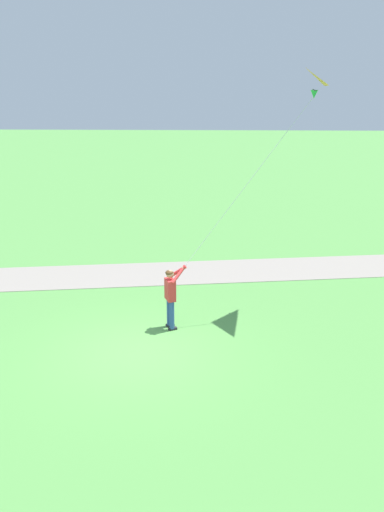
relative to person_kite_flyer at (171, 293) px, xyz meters
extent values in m
plane|color=#569947|center=(1.42, -0.78, -1.05)|extent=(120.00, 120.00, 0.00)
cube|color=gray|center=(-4.65, 1.22, -1.04)|extent=(6.81, 32.02, 0.02)
cube|color=#232328|center=(-0.11, -0.04, -1.02)|extent=(0.19, 0.26, 0.06)
cylinder|color=#2D4C8E|center=(-0.10, -0.06, -0.60)|extent=(0.14, 0.14, 0.82)
cube|color=#232328|center=(0.11, 0.04, -1.02)|extent=(0.19, 0.26, 0.06)
cylinder|color=#2D4C8E|center=(0.12, 0.02, -0.60)|extent=(0.14, 0.14, 0.82)
cube|color=red|center=(0.01, -0.02, 0.11)|extent=(0.45, 0.35, 0.60)
sphere|color=tan|center=(0.01, -0.02, 0.57)|extent=(0.22, 0.22, 0.22)
ellipsoid|color=#4C3319|center=(0.01, -0.03, 0.61)|extent=(0.29, 0.29, 0.13)
cylinder|color=red|center=(-0.15, 0.15, 0.56)|extent=(0.17, 0.56, 0.43)
cylinder|color=red|center=(0.01, 0.22, 0.56)|extent=(0.48, 0.43, 0.43)
sphere|color=tan|center=(-0.13, 0.33, 0.69)|extent=(0.10, 0.10, 0.10)
pyramid|color=orange|center=(-1.50, 3.53, 5.54)|extent=(1.39, 0.75, 0.49)
cone|color=green|center=(-1.46, 3.81, 5.22)|extent=(0.22, 0.22, 0.22)
cylinder|color=black|center=(-1.46, 3.81, 5.33)|extent=(1.26, 0.16, 0.02)
cylinder|color=silver|center=(-0.80, 2.07, 2.93)|extent=(1.35, 3.49, 4.48)
camera|label=1|loc=(13.82, 1.02, 5.69)|focal=38.09mm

